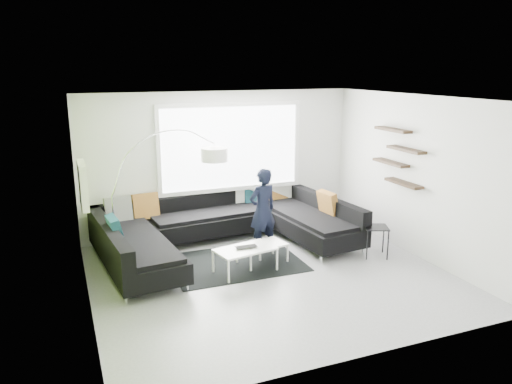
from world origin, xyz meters
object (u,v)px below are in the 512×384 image
at_px(arc_lamp, 112,196).
at_px(person, 263,210).
at_px(sectional_sofa, 227,229).
at_px(side_table, 375,241).
at_px(coffee_table, 254,256).
at_px(laptop, 247,248).

distance_m(arc_lamp, person, 2.62).
relative_size(sectional_sofa, person, 3.03).
xyz_separation_m(sectional_sofa, side_table, (2.34, -1.20, -0.14)).
distance_m(sectional_sofa, side_table, 2.63).
relative_size(coffee_table, person, 0.81).
xyz_separation_m(sectional_sofa, coffee_table, (0.18, -0.87, -0.21)).
bearing_deg(coffee_table, arc_lamp, 135.42).
xyz_separation_m(side_table, laptop, (-2.34, 0.17, 0.15)).
height_order(side_table, person, person).
bearing_deg(side_table, laptop, 175.86).
distance_m(arc_lamp, laptop, 2.52).
bearing_deg(laptop, person, 54.80).
distance_m(coffee_table, arc_lamp, 2.64).
relative_size(coffee_table, arc_lamp, 0.56).
xyz_separation_m(coffee_table, side_table, (2.16, -0.32, 0.07)).
distance_m(sectional_sofa, person, 0.73).
relative_size(arc_lamp, person, 1.45).
height_order(coffee_table, side_table, side_table).
bearing_deg(coffee_table, person, 46.44).
relative_size(sectional_sofa, laptop, 12.83).
distance_m(side_table, person, 2.06).
bearing_deg(sectional_sofa, person, -22.36).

